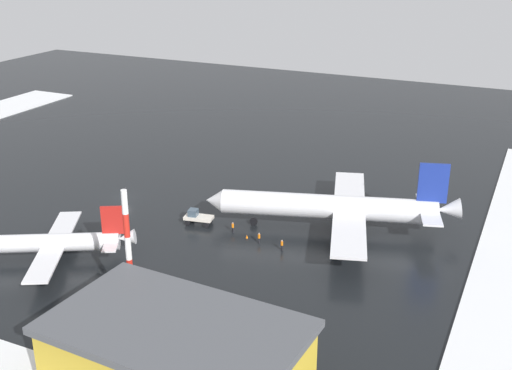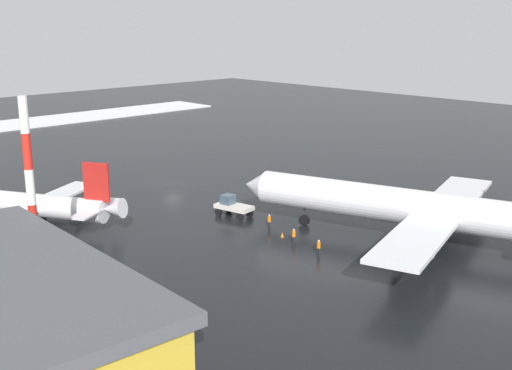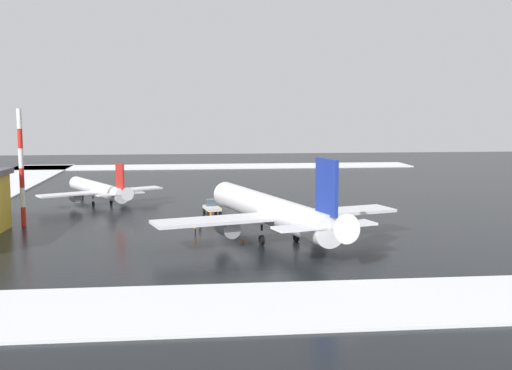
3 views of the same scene
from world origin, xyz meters
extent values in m
plane|color=black|center=(0.00, 0.00, 0.00)|extent=(240.00, 240.00, 0.00)
cylinder|color=white|center=(37.35, 2.64, 3.93)|extent=(33.33, 13.40, 3.82)
cone|color=white|center=(19.94, -2.63, 3.93)|extent=(3.63, 4.25, 3.63)
cone|color=white|center=(54.96, 7.97, 4.60)|extent=(4.78, 4.27, 3.71)
cube|color=white|center=(43.23, -5.19, 3.59)|extent=(8.95, 15.40, 0.40)
cylinder|color=gray|center=(42.05, -3.21, 2.47)|extent=(4.30, 3.25, 2.24)
cube|color=white|center=(37.90, 12.42, 3.59)|extent=(8.95, 15.40, 0.40)
cylinder|color=gray|center=(38.02, 10.11, 2.47)|extent=(4.30, 3.25, 2.24)
cube|color=navy|center=(52.39, 7.19, 8.75)|extent=(4.41, 1.69, 6.29)
cube|color=white|center=(53.15, 3.90, 4.38)|extent=(4.35, 6.00, 0.27)
cube|color=white|center=(51.20, 10.35, 4.38)|extent=(4.35, 6.00, 0.27)
cylinder|color=black|center=(26.07, -0.77, 2.24)|extent=(0.27, 0.27, 0.79)
cylinder|color=black|center=(26.07, -0.77, 0.62)|extent=(1.30, 0.73, 1.23)
cylinder|color=black|center=(41.28, 1.25, 2.24)|extent=(0.27, 0.27, 0.79)
cylinder|color=black|center=(41.28, 1.25, 0.62)|extent=(1.30, 0.73, 1.23)
cylinder|color=black|center=(39.85, 5.98, 2.24)|extent=(0.27, 0.27, 0.79)
cylinder|color=black|center=(39.85, 5.98, 0.62)|extent=(1.30, 0.73, 1.23)
cylinder|color=white|center=(3.12, -24.56, 2.68)|extent=(21.43, 13.26, 2.60)
cone|color=white|center=(14.16, -18.57, 3.14)|extent=(3.46, 3.25, 2.53)
cube|color=white|center=(8.14, -28.98, 2.45)|extent=(7.71, 10.36, 0.28)
cylinder|color=gray|center=(7.07, -27.82, 1.68)|extent=(3.02, 2.59, 1.53)
cube|color=white|center=(2.14, -17.95, 2.45)|extent=(7.71, 10.36, 0.28)
cylinder|color=gray|center=(2.54, -19.48, 1.68)|extent=(3.02, 2.59, 1.53)
cube|color=red|center=(12.54, -19.44, 5.97)|extent=(2.82, 1.70, 4.29)
cube|color=white|center=(13.50, -21.54, 2.99)|extent=(3.50, 4.18, 0.18)
cube|color=white|center=(11.31, -17.50, 2.99)|extent=(3.50, 4.18, 0.18)
cylinder|color=black|center=(5.94, -24.95, 1.53)|extent=(0.18, 0.18, 0.54)
cylinder|color=black|center=(5.94, -24.95, 0.42)|extent=(0.87, 0.64, 0.84)
cylinder|color=black|center=(4.33, -21.98, 1.53)|extent=(0.18, 0.18, 0.54)
cylinder|color=black|center=(4.33, -21.98, 0.42)|extent=(0.87, 0.64, 0.84)
cube|color=silver|center=(17.83, -4.20, 1.15)|extent=(4.92, 3.00, 0.50)
cube|color=#3F5160|center=(16.93, -4.37, 1.95)|extent=(1.65, 1.73, 1.10)
cylinder|color=black|center=(16.43, -5.47, 0.45)|extent=(0.94, 0.48, 0.90)
cylinder|color=black|center=(16.07, -3.52, 0.45)|extent=(0.94, 0.48, 0.90)
cylinder|color=black|center=(19.60, -4.89, 0.45)|extent=(0.94, 0.48, 0.90)
cylinder|color=black|center=(19.24, -2.94, 0.45)|extent=(0.94, 0.48, 0.90)
cylinder|color=black|center=(29.62, -6.49, 0.42)|extent=(0.16, 0.16, 0.85)
cylinder|color=black|center=(29.55, -6.30, 0.42)|extent=(0.16, 0.16, 0.85)
cylinder|color=orange|center=(29.59, -6.39, 1.16)|extent=(0.36, 0.36, 0.62)
sphere|color=tan|center=(29.59, -6.39, 1.59)|extent=(0.24, 0.24, 0.24)
cylinder|color=black|center=(33.77, -7.17, 0.42)|extent=(0.16, 0.16, 0.85)
cylinder|color=black|center=(33.57, -7.13, 0.42)|extent=(0.16, 0.16, 0.85)
cylinder|color=orange|center=(33.67, -7.15, 1.16)|extent=(0.36, 0.36, 0.62)
sphere|color=tan|center=(33.67, -7.15, 1.59)|extent=(0.24, 0.24, 0.24)
cylinder|color=black|center=(24.13, -4.61, 0.42)|extent=(0.16, 0.16, 0.85)
cylinder|color=black|center=(24.32, -4.68, 0.42)|extent=(0.16, 0.16, 0.85)
cylinder|color=orange|center=(24.22, -4.65, 1.16)|extent=(0.36, 0.36, 0.62)
sphere|color=tan|center=(24.22, -4.65, 1.59)|extent=(0.24, 0.24, 0.24)
cylinder|color=red|center=(24.86, -32.33, 1.44)|extent=(0.70, 0.70, 2.89)
cylinder|color=white|center=(24.86, -32.33, 4.33)|extent=(0.70, 0.70, 2.89)
cylinder|color=red|center=(24.86, -32.33, 7.22)|extent=(0.70, 0.70, 2.89)
cylinder|color=white|center=(24.86, -32.33, 10.11)|extent=(0.70, 0.70, 2.89)
cylinder|color=red|center=(24.86, -32.33, 13.00)|extent=(0.70, 0.70, 2.89)
cylinder|color=white|center=(24.86, -32.33, 15.89)|extent=(0.70, 0.70, 2.89)
cube|color=gold|center=(36.82, -41.61, 4.00)|extent=(24.78, 15.39, 8.00)
cube|color=#4C4F54|center=(36.82, -41.61, 8.40)|extent=(25.84, 16.45, 0.80)
cone|color=orange|center=(39.83, -1.09, 0.28)|extent=(0.36, 0.36, 0.55)
cone|color=orange|center=(31.31, 10.38, 0.28)|extent=(0.36, 0.36, 0.55)
cone|color=orange|center=(27.14, -5.57, 0.28)|extent=(0.36, 0.36, 0.55)
camera|label=1|loc=(66.11, -86.17, 43.76)|focal=45.00mm
camera|label=2|loc=(72.67, -53.68, 23.07)|focal=45.00mm
camera|label=3|loc=(121.44, -8.05, 17.58)|focal=45.00mm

